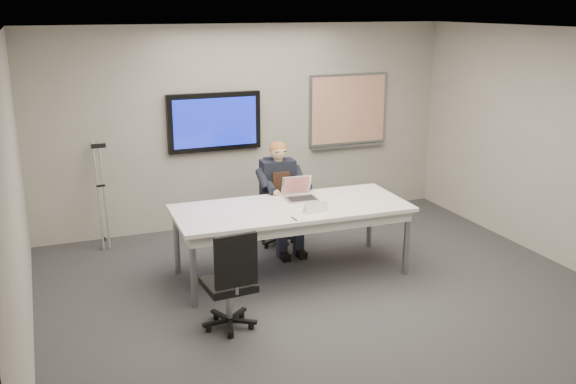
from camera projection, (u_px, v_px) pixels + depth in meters
name	position (u px, v px, depth m)	size (l,w,h in m)	color
floor	(340.00, 306.00, 6.73)	(6.00, 6.00, 0.02)	#343437
ceiling	(347.00, 32.00, 5.94)	(6.00, 6.00, 0.02)	white
wall_back	(248.00, 126.00, 9.01)	(6.00, 0.02, 2.80)	#A09B91
wall_left	(16.00, 212.00, 5.27)	(0.02, 6.00, 2.80)	#A09B91
conference_table	(291.00, 214.00, 7.35)	(2.71, 1.19, 0.83)	white
tv_display	(215.00, 122.00, 8.76)	(1.30, 0.09, 0.80)	black
whiteboard	(348.00, 111.00, 9.49)	(1.25, 0.08, 1.10)	gray
office_chair_far	(277.00, 221.00, 8.44)	(0.54, 0.54, 0.99)	black
office_chair_near	(231.00, 299.00, 6.16)	(0.53, 0.53, 1.03)	black
seated_person	(283.00, 208.00, 8.14)	(0.44, 0.75, 1.39)	#1F2234
crutch	(101.00, 193.00, 8.23)	(0.20, 0.45, 1.43)	#A5A7AC
laptop	(299.00, 193.00, 7.60)	(0.38, 0.35, 0.26)	#AAAAAD
name_tent	(316.00, 207.00, 7.11)	(0.27, 0.08, 0.11)	white
pen	(294.00, 219.00, 6.88)	(0.01, 0.01, 0.14)	black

